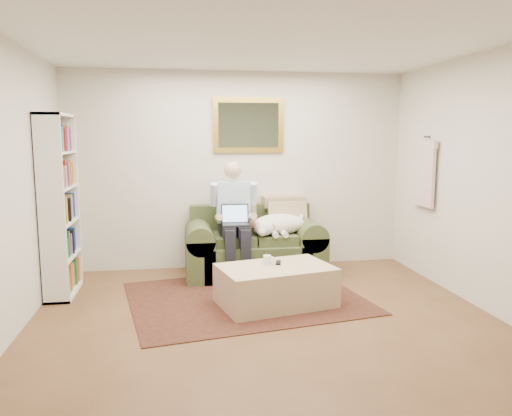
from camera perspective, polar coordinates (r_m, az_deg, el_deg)
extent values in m
cube|color=brown|center=(4.55, 2.02, -14.54)|extent=(4.50, 5.00, 0.01)
cube|color=white|center=(4.28, 2.20, 19.53)|extent=(4.50, 5.00, 0.01)
cube|color=beige|center=(6.68, -2.06, 4.29)|extent=(4.50, 0.01, 2.60)
cube|color=black|center=(5.55, -1.24, -10.21)|extent=(2.74, 2.34, 0.01)
cube|color=#4D592F|center=(6.37, -0.21, -5.81)|extent=(1.31, 0.84, 0.43)
cube|color=#4D592F|center=(6.64, -0.70, -1.44)|extent=(1.59, 0.18, 0.44)
cube|color=#4D592F|center=(6.30, -6.46, -5.57)|extent=(0.34, 0.84, 0.87)
cube|color=#4D592F|center=(6.50, 5.83, -5.11)|extent=(0.34, 0.84, 0.87)
cube|color=#4D592F|center=(6.23, -2.50, -3.56)|extent=(0.50, 0.57, 0.12)
cube|color=#4D592F|center=(6.31, 2.18, -3.41)|extent=(0.50, 0.57, 0.12)
cube|color=black|center=(6.00, -2.30, -1.90)|extent=(0.33, 0.23, 0.02)
cube|color=black|center=(6.10, -2.43, -0.63)|extent=(0.33, 0.06, 0.23)
cube|color=#99BFF2|center=(6.09, -2.43, -0.64)|extent=(0.30, 0.05, 0.20)
cube|color=#CBBB87|center=(5.28, 2.25, -8.86)|extent=(1.28, 0.97, 0.42)
cylinder|color=white|center=(5.28, 1.29, -5.96)|extent=(0.08, 0.08, 0.10)
cube|color=black|center=(5.33, 2.57, -6.26)|extent=(0.08, 0.16, 0.02)
cube|color=gold|center=(6.66, -0.87, 9.44)|extent=(0.94, 0.04, 0.72)
cube|color=gray|center=(6.64, -0.84, 9.45)|extent=(0.80, 0.01, 0.58)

